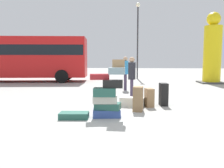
# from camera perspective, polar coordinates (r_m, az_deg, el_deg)

# --- Properties ---
(ground_plane) EXTENTS (80.00, 80.00, 0.00)m
(ground_plane) POSITION_cam_1_polar(r_m,az_deg,el_deg) (6.40, -0.63, -8.02)
(ground_plane) COLOR #9E9E99
(suitcase_tower) EXTENTS (0.98, 0.59, 1.55)m
(suitcase_tower) POSITION_cam_1_polar(r_m,az_deg,el_deg) (6.27, -1.09, -2.83)
(suitcase_tower) COLOR #334F99
(suitcase_tower) RESTS_ON ground
(suitcase_brown_upright_blue) EXTENTS (0.33, 0.44, 0.74)m
(suitcase_brown_upright_blue) POSITION_cam_1_polar(r_m,az_deg,el_deg) (7.09, 6.38, -3.63)
(suitcase_brown_upright_blue) COLOR olive
(suitcase_brown_upright_blue) RESTS_ON ground
(suitcase_teal_foreground_far) EXTENTS (0.79, 0.48, 0.16)m
(suitcase_teal_foreground_far) POSITION_cam_1_polar(r_m,az_deg,el_deg) (6.27, -9.25, -7.60)
(suitcase_teal_foreground_far) COLOR #26594C
(suitcase_teal_foreground_far) RESTS_ON ground
(suitcase_brown_white_trunk) EXTENTS (0.32, 0.42, 0.61)m
(suitcase_brown_white_trunk) POSITION_cam_1_polar(r_m,az_deg,el_deg) (7.79, 9.10, -3.32)
(suitcase_brown_white_trunk) COLOR olive
(suitcase_brown_white_trunk) RESTS_ON ground
(suitcase_cream_foreground_near) EXTENTS (0.84, 0.50, 0.30)m
(suitcase_cream_foreground_near) POSITION_cam_1_polar(r_m,az_deg,el_deg) (7.81, 4.95, -4.37)
(suitcase_cream_foreground_near) COLOR beige
(suitcase_cream_foreground_near) RESTS_ON ground
(suitcase_black_behind_tower) EXTENTS (0.28, 0.43, 0.76)m
(suitcase_black_behind_tower) POSITION_cam_1_polar(r_m,az_deg,el_deg) (8.11, 12.49, -2.48)
(suitcase_black_behind_tower) COLOR black
(suitcase_black_behind_tower) RESTS_ON ground
(person_bearded_onlooker) EXTENTS (0.30, 0.34, 1.72)m
(person_bearded_onlooker) POSITION_cam_1_polar(r_m,az_deg,el_deg) (11.98, 3.30, 3.39)
(person_bearded_onlooker) COLOR #3F334C
(person_bearded_onlooker) RESTS_ON ground
(person_tourist_with_camera) EXTENTS (0.30, 0.34, 1.67)m
(person_tourist_with_camera) POSITION_cam_1_polar(r_m,az_deg,el_deg) (9.52, 4.87, 2.52)
(person_tourist_with_camera) COLOR #3F334C
(person_tourist_with_camera) RESTS_ON ground
(yellow_dummy_statue) EXTENTS (1.60, 1.60, 4.70)m
(yellow_dummy_statue) POSITION_cam_1_polar(r_m,az_deg,el_deg) (17.06, 23.35, 7.25)
(yellow_dummy_statue) COLOR yellow
(yellow_dummy_statue) RESTS_ON ground
(parked_bus) EXTENTS (9.18, 3.58, 3.15)m
(parked_bus) POSITION_cam_1_polar(r_m,az_deg,el_deg) (18.06, -20.77, 6.39)
(parked_bus) COLOR red
(parked_bus) RESTS_ON ground
(lamp_post) EXTENTS (0.36, 0.36, 6.24)m
(lamp_post) POSITION_cam_1_polar(r_m,az_deg,el_deg) (19.85, 6.32, 13.08)
(lamp_post) COLOR #333338
(lamp_post) RESTS_ON ground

